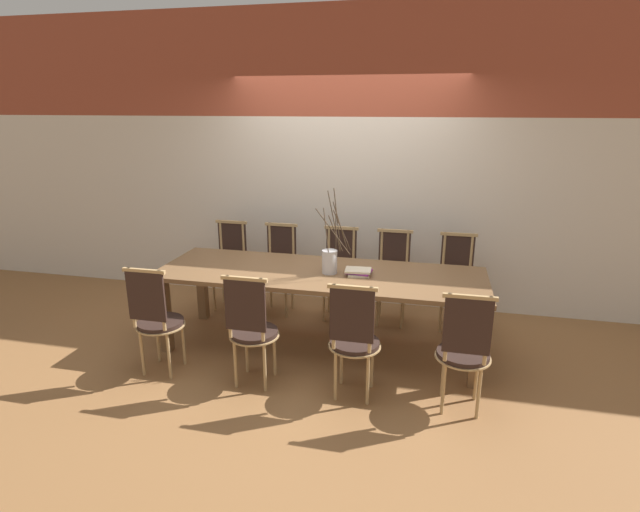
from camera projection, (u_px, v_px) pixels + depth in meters
ground_plane at (320, 347)px, 4.73m from camera, size 16.00×16.00×0.00m
wall_rear at (346, 162)px, 5.46m from camera, size 12.00×0.06×3.20m
dining_table at (320, 280)px, 4.53m from camera, size 2.95×0.97×0.75m
chair_near_leftend at (157, 317)px, 4.13m from camera, size 0.41×0.41×0.97m
chair_near_left at (252, 327)px, 3.95m from camera, size 0.41×0.41×0.97m
chair_near_center at (354, 337)px, 3.77m from camera, size 0.41×0.41×0.97m
chair_near_right at (464, 349)px, 3.60m from camera, size 0.41×0.41×0.97m
chair_far_leftend at (229, 263)px, 5.55m from camera, size 0.41×0.41×0.97m
chair_far_left at (279, 266)px, 5.43m from camera, size 0.41×0.41×0.97m
chair_far_center at (339, 271)px, 5.28m from camera, size 0.41×0.41×0.97m
chair_far_right at (392, 275)px, 5.16m from camera, size 0.41×0.41×0.97m
chair_far_rightend at (456, 279)px, 5.02m from camera, size 0.41×0.41×0.97m
vase_centerpiece at (330, 260)px, 4.44m from camera, size 0.28×0.27×0.78m
book_stack at (359, 272)px, 4.43m from camera, size 0.24×0.22×0.05m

